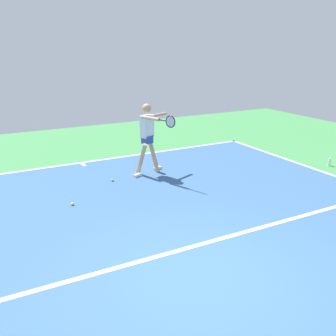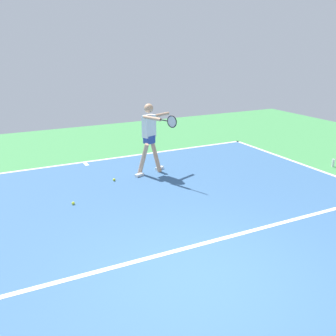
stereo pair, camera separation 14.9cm
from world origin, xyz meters
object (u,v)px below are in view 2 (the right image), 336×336
Objects in this scene: tennis_ball_by_sideline at (114,180)px; water_bottle at (333,163)px; tennis_ball_near_service_line at (73,203)px; tennis_player at (150,134)px.

water_bottle is at bearing 164.11° from tennis_ball_by_sideline.
water_bottle reaches higher than tennis_ball_near_service_line.
water_bottle is at bearing 174.83° from tennis_ball_near_service_line.
tennis_player reaches higher than tennis_ball_near_service_line.
tennis_ball_near_service_line is (1.25, 1.00, 0.00)m from tennis_ball_by_sideline.
tennis_ball_by_sideline and tennis_ball_near_service_line have the same top height.
tennis_player reaches higher than water_bottle.
water_bottle is (-5.74, 1.63, 0.08)m from tennis_ball_by_sideline.
tennis_ball_by_sideline is at bearing -15.89° from water_bottle.
tennis_player is at bearing -172.24° from tennis_ball_by_sideline.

